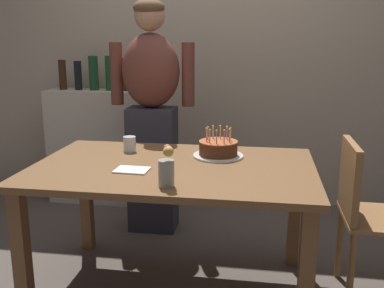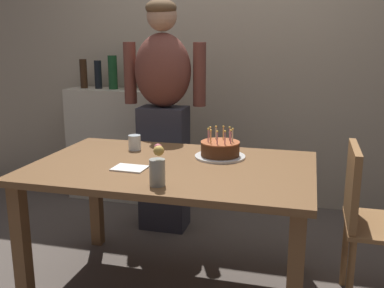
{
  "view_description": "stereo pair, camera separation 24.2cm",
  "coord_description": "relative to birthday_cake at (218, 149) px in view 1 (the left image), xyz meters",
  "views": [
    {
      "loc": [
        0.46,
        -2.24,
        1.4
      ],
      "look_at": [
        0.09,
        0.08,
        0.84
      ],
      "focal_mm": 41.57,
      "sensor_mm": 36.0,
      "label": 1
    },
    {
      "loc": [
        0.7,
        -2.19,
        1.4
      ],
      "look_at": [
        0.09,
        0.08,
        0.84
      ],
      "focal_mm": 41.57,
      "sensor_mm": 36.0,
      "label": 2
    }
  ],
  "objects": [
    {
      "name": "flower_vase",
      "position": [
        -0.18,
        -0.56,
        0.04
      ],
      "size": [
        0.08,
        0.08,
        0.2
      ],
      "color": "#999E93",
      "rests_on": "dining_table"
    },
    {
      "name": "birthday_cake",
      "position": [
        0.0,
        0.0,
        0.0
      ],
      "size": [
        0.29,
        0.29,
        0.17
      ],
      "color": "white",
      "rests_on": "dining_table"
    },
    {
      "name": "water_glass_near",
      "position": [
        -0.54,
        0.04,
        0.0
      ],
      "size": [
        0.07,
        0.07,
        0.09
      ],
      "primitive_type": "cylinder",
      "color": "silver",
      "rests_on": "dining_table"
    },
    {
      "name": "napkin_stack",
      "position": [
        -0.41,
        -0.34,
        -0.04
      ],
      "size": [
        0.18,
        0.13,
        0.01
      ],
      "primitive_type": "cube",
      "rotation": [
        0.0,
        0.0,
        -0.04
      ],
      "color": "white",
      "rests_on": "dining_table"
    },
    {
      "name": "shelf_cabinet",
      "position": [
        -1.16,
        1.12,
        -0.28
      ],
      "size": [
        0.81,
        0.3,
        1.26
      ],
      "color": "beige",
      "rests_on": "ground_plane"
    },
    {
      "name": "back_wall",
      "position": [
        -0.22,
        1.34,
        0.52
      ],
      "size": [
        5.2,
        0.1,
        2.6
      ],
      "primitive_type": "cube",
      "color": "tan",
      "rests_on": "ground_plane"
    },
    {
      "name": "dining_chair",
      "position": [
        0.81,
        -0.1,
        -0.27
      ],
      "size": [
        0.42,
        0.42,
        0.87
      ],
      "rotation": [
        0.0,
        0.0,
        1.57
      ],
      "color": "olive",
      "rests_on": "ground_plane"
    },
    {
      "name": "dining_table",
      "position": [
        -0.22,
        -0.21,
        -0.14
      ],
      "size": [
        1.5,
        0.96,
        0.74
      ],
      "color": "brown",
      "rests_on": "ground_plane"
    },
    {
      "name": "person_man_bearded",
      "position": [
        -0.54,
        0.6,
        0.09
      ],
      "size": [
        0.61,
        0.27,
        1.66
      ],
      "rotation": [
        0.0,
        0.0,
        3.14
      ],
      "color": "#33333D",
      "rests_on": "ground_plane"
    }
  ]
}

